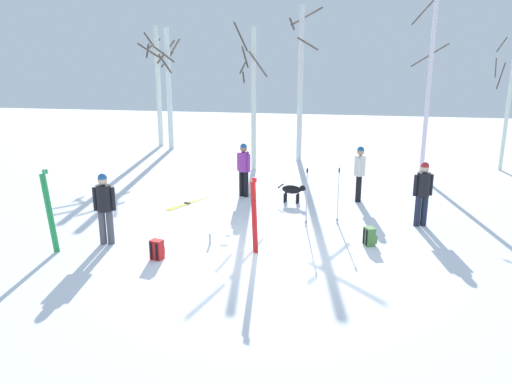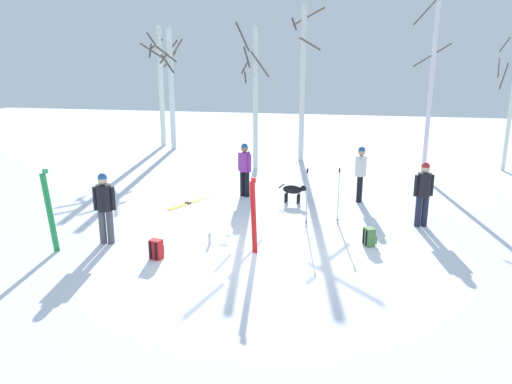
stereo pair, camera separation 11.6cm
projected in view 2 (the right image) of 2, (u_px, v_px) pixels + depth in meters
The scene contains 20 objects.
ground_plane at pixel (263, 256), 10.97m from camera, with size 60.00×60.00×0.00m, color white.
person_0 at pixel (361, 170), 14.98m from camera, with size 0.34×0.52×1.72m.
person_1 at pixel (245, 166), 15.56m from camera, with size 0.47×0.34×1.72m.
person_2 at pixel (423, 190), 12.70m from camera, with size 0.50×0.34×1.72m.
person_3 at pixel (105, 204), 11.50m from camera, with size 0.51×0.34×1.72m.
dog at pixel (294, 190), 15.00m from camera, with size 0.89×0.29×0.57m.
ski_pair_planted_0 at pixel (50, 211), 10.98m from camera, with size 0.22×0.16×1.94m.
ski_pair_planted_1 at pixel (254, 216), 10.96m from camera, with size 0.20×0.09×1.76m.
ski_pair_lying_0 at pixel (189, 203), 15.04m from camera, with size 0.84×1.73×0.05m.
ski_poles_0 at pixel (307, 195), 12.84m from camera, with size 0.07×0.22×1.53m.
ski_poles_1 at pixel (339, 194), 13.04m from camera, with size 0.07×0.21×1.49m.
backpack_0 at pixel (156, 249), 10.79m from camera, with size 0.30×0.32×0.44m.
backpack_1 at pixel (370, 237), 11.54m from camera, with size 0.34×0.32×0.44m.
water_bottle_0 at pixel (210, 239), 11.67m from camera, with size 0.06×0.06×0.26m.
birch_tree_0 at pixel (160, 84), 24.37m from camera, with size 1.30×1.34×5.84m.
birch_tree_1 at pixel (171, 86), 23.49m from camera, with size 1.23×1.18×5.70m.
birch_tree_2 at pixel (255, 96), 18.93m from camera, with size 1.37×1.25×5.64m.
birch_tree_3 at pixel (303, 82), 20.63m from camera, with size 1.39×1.57×6.41m.
birch_tree_4 at pixel (432, 77), 17.35m from camera, with size 1.62×1.61×7.09m.
birch_tree_5 at pixel (512, 95), 18.72m from camera, with size 1.32×1.21×5.69m.
Camera 2 is at (1.95, -10.03, 4.24)m, focal length 34.46 mm.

